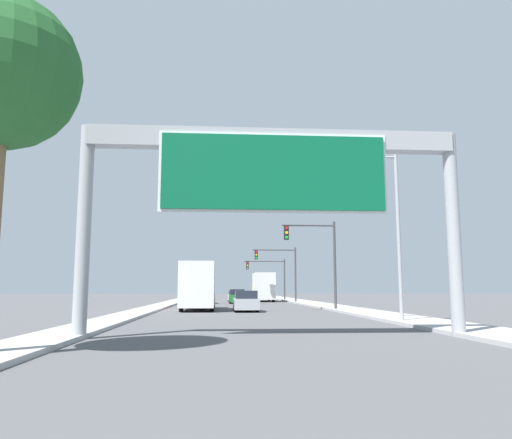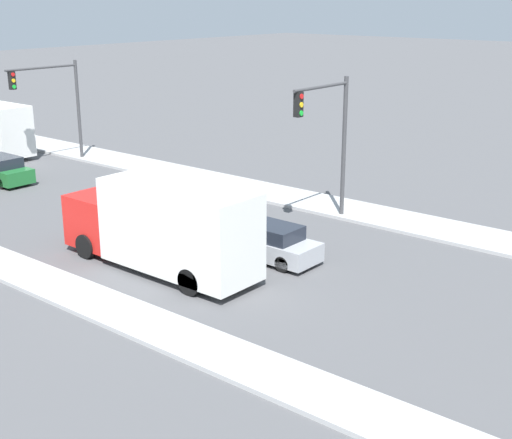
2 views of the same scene
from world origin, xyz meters
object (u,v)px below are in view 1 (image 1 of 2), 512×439
Objects in this scene: truck_box_secondary at (263,287)px; traffic_light_mid_block at (282,265)px; car_mid_right at (205,297)px; palm_tree_foreground at (0,75)px; car_near_right at (246,302)px; car_near_left at (237,297)px; sign_gantry at (274,173)px; truck_box_primary at (198,286)px; traffic_light_near_intersection at (319,251)px; traffic_light_far_intersection at (270,272)px; car_far_left at (235,296)px; street_lamp_right at (391,221)px.

truck_box_secondary is 6.52m from traffic_light_mid_block.
car_mid_right is 0.50× the size of palm_tree_foreground.
car_near_left reaches higher than car_near_right.
car_near_right is 0.47× the size of palm_tree_foreground.
car_mid_right is (-3.50, 38.64, -4.97)m from sign_gantry.
traffic_light_mid_block is (5.16, 1.43, 3.58)m from car_near_left.
car_near_left is at bearing 78.47° from truck_box_primary.
traffic_light_near_intersection is (2.03, -25.77, 2.67)m from truck_box_secondary.
car_mid_right is 20.95m from traffic_light_near_intersection.
traffic_light_mid_block reaches higher than truck_box_primary.
traffic_light_near_intersection reaches higher than traffic_light_mid_block.
traffic_light_far_intersection is (-0.32, 10.00, -0.46)m from traffic_light_mid_block.
traffic_light_mid_block is 1.14× the size of traffic_light_far_intersection.
car_near_left is 0.53× the size of truck_box_secondary.
traffic_light_near_intersection reaches higher than car_near_left.
sign_gantry is at bearing -90.00° from car_near_right.
truck_box_secondary is at bearing 77.62° from palm_tree_foreground.
car_far_left is (0.00, 8.03, -0.07)m from car_near_left.
traffic_light_mid_block is at bearing 82.67° from sign_gantry.
truck_box_primary is (0.00, -17.11, 1.12)m from car_mid_right.
car_near_right is at bearing -98.91° from traffic_light_far_intersection.
truck_box_primary is 25.34m from truck_box_secondary.
truck_box_secondary is 25.99m from traffic_light_near_intersection.
car_far_left is 25.45m from truck_box_primary.
street_lamp_right is at bearing -56.04° from truck_box_primary.
car_far_left is at bearing 101.75° from traffic_light_near_intersection.
truck_box_secondary is (3.50, 7.20, 1.05)m from car_near_left.
traffic_light_far_intersection is at bearing 53.97° from car_mid_right.
car_near_left is (0.00, 38.69, -4.92)m from sign_gantry.
traffic_light_mid_block is (1.66, -5.77, 2.53)m from truck_box_secondary.
truck_box_secondary is at bearing 106.06° from traffic_light_mid_block.
traffic_light_mid_block reaches higher than car_near_left.
car_mid_right is at bearing 84.65° from palm_tree_foreground.
traffic_light_mid_block is at bearing 76.13° from car_near_right.
car_near_right reaches higher than car_mid_right.
traffic_light_near_intersection is at bearing -88.69° from traffic_light_far_intersection.
palm_tree_foreground reaches higher than car_mid_right.
sign_gantry is at bearing -105.37° from traffic_light_near_intersection.
street_lamp_right is at bearing -85.91° from traffic_light_near_intersection.
traffic_light_far_intersection reaches higher than car_mid_right.
car_far_left is 0.54× the size of street_lamp_right.
traffic_light_far_intersection reaches higher than truck_box_secondary.
traffic_light_far_intersection is 0.60× the size of palm_tree_foreground.
palm_tree_foreground is (-4.02, -25.88, 5.31)m from truck_box_primary.
car_near_left is at bearing 90.00° from sign_gantry.
truck_box_primary is (-3.50, 2.32, 1.09)m from car_near_right.
truck_box_secondary is 1.33× the size of traffic_light_mid_block.
street_lamp_right reaches higher than car_near_left.
car_far_left is 9.15m from traffic_light_mid_block.
car_far_left is 27.44m from traffic_light_near_intersection.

